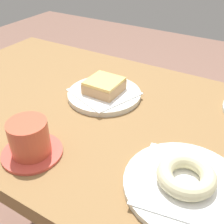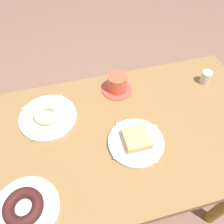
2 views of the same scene
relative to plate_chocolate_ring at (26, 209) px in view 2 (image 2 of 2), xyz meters
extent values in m
plane|color=#825D4F|center=(0.38, 0.20, -0.77)|extent=(6.00, 6.00, 0.00)
cube|color=olive|center=(0.38, 0.20, -0.03)|extent=(1.21, 0.67, 0.04)
cylinder|color=olive|center=(-0.13, 0.48, -0.41)|extent=(0.06, 0.06, 0.72)
cylinder|color=olive|center=(0.89, 0.48, -0.41)|extent=(0.06, 0.06, 0.72)
cylinder|color=silver|center=(0.00, 0.00, 0.00)|extent=(0.22, 0.22, 0.01)
cube|color=white|center=(0.00, 0.00, 0.01)|extent=(0.13, 0.13, 0.00)
torus|color=#3D1817|center=(0.00, 0.00, 0.03)|extent=(0.13, 0.13, 0.04)
cylinder|color=silver|center=(0.42, 0.14, 0.00)|extent=(0.21, 0.21, 0.02)
cube|color=white|center=(0.42, 0.14, 0.01)|extent=(0.21, 0.21, 0.00)
cube|color=tan|center=(0.42, 0.14, 0.03)|extent=(0.10, 0.10, 0.03)
cube|color=#F4CD6D|center=(0.42, 0.14, 0.05)|extent=(0.09, 0.09, 0.01)
cylinder|color=tan|center=(0.42, 0.14, 0.05)|extent=(0.02, 0.02, 0.00)
cylinder|color=silver|center=(0.10, 0.35, 0.00)|extent=(0.24, 0.24, 0.01)
cube|color=white|center=(0.10, 0.35, 0.01)|extent=(0.20, 0.20, 0.00)
torus|color=beige|center=(0.10, 0.35, 0.03)|extent=(0.11, 0.11, 0.03)
cylinder|color=#D94D40|center=(0.42, 0.43, 0.00)|extent=(0.13, 0.13, 0.01)
cylinder|color=#D35439|center=(0.42, 0.43, 0.04)|extent=(0.09, 0.09, 0.08)
cylinder|color=black|center=(0.42, 0.43, 0.08)|extent=(0.08, 0.08, 0.00)
cylinder|color=beige|center=(0.83, 0.38, 0.03)|extent=(0.05, 0.05, 0.06)
camera|label=1|loc=(0.04, 0.73, 0.42)|focal=44.47mm
camera|label=2|loc=(0.21, -0.27, 0.78)|focal=37.51mm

